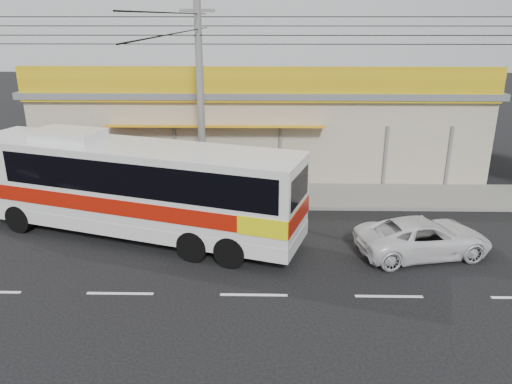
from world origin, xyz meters
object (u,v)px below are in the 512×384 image
coach_bus (138,184)px  motorbike_dark (52,185)px  utility_pole (198,29)px  motorbike_red (94,190)px  white_car (423,237)px

coach_bus → motorbike_dark: 6.60m
motorbike_dark → utility_pole: bearing=-116.7°
coach_bus → motorbike_red: size_ratio=6.83×
motorbike_dark → white_car: size_ratio=0.34×
coach_bus → motorbike_dark: size_ratio=8.23×
utility_pole → white_car: bearing=-28.2°
coach_bus → motorbike_dark: coach_bus is taller
motorbike_dark → motorbike_red: bearing=-126.7°
motorbike_dark → coach_bus: bearing=-147.3°
motorbike_red → motorbike_dark: (-2.17, 0.72, -0.02)m
coach_bus → utility_pole: 6.41m
coach_bus → motorbike_red: bearing=148.5°
motorbike_red → white_car: (12.95, -4.64, 0.00)m
coach_bus → motorbike_dark: (-5.01, 4.04, -1.46)m
motorbike_red → white_car: white_car is taller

